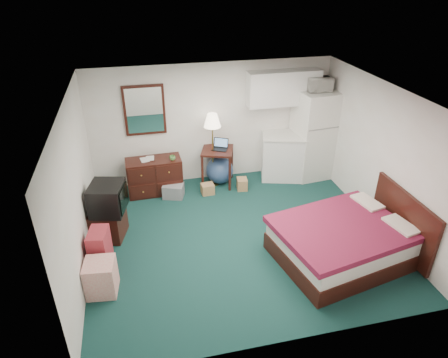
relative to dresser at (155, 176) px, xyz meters
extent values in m
cube|color=#174542|center=(1.29, -1.85, -0.37)|extent=(5.00, 4.50, 0.01)
cube|color=white|center=(1.29, -1.85, 2.13)|extent=(5.00, 4.50, 0.01)
cube|color=white|center=(1.29, 0.40, 0.88)|extent=(5.00, 0.01, 2.50)
cube|color=white|center=(1.29, -4.10, 0.88)|extent=(5.00, 0.01, 2.50)
cube|color=white|center=(-1.21, -1.85, 0.88)|extent=(0.01, 4.50, 2.50)
cube|color=white|center=(3.79, -1.85, 0.88)|extent=(0.01, 4.50, 2.50)
sphere|color=navy|center=(1.38, 0.10, -0.08)|extent=(0.60, 0.60, 0.58)
imported|color=white|center=(3.41, 0.02, 1.69)|extent=(0.49, 0.27, 0.33)
imported|color=#876046|center=(-0.24, -0.01, 0.48)|extent=(0.16, 0.04, 0.22)
imported|color=#876046|center=(-0.14, 0.05, 0.48)|extent=(0.16, 0.03, 0.22)
imported|color=#568C44|center=(0.38, -0.11, 0.43)|extent=(0.14, 0.12, 0.12)
camera|label=1|loc=(-0.23, -7.26, 3.86)|focal=32.00mm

